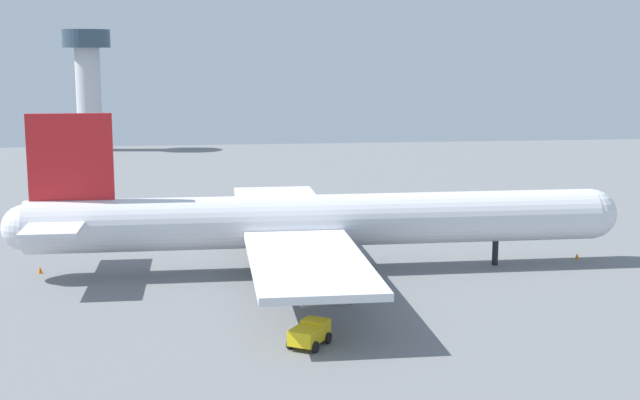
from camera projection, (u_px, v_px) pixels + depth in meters
ground_plane at (320, 270)px, 99.67m from camera, size 279.67×279.67×0.00m
cargo_airplane at (315, 221)px, 98.65m from camera, size 69.92×58.02×18.13m
pushback_tractor at (310, 333)px, 73.91m from camera, size 4.13×4.70×1.99m
safety_cone_nose at (577, 256)px, 105.22m from camera, size 0.50×0.50×0.71m
safety_cone_tail at (40, 270)px, 98.39m from camera, size 0.54×0.54×0.78m
control_tower at (88, 76)px, 219.17m from camera, size 11.76×11.76×30.17m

